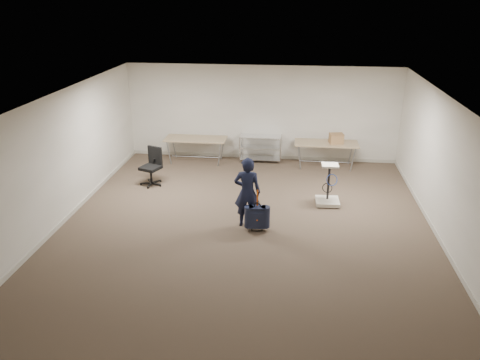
# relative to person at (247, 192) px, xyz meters

# --- Properties ---
(ground) EXTENTS (9.00, 9.00, 0.00)m
(ground) POSITION_rel_person_xyz_m (-0.03, -0.02, -0.78)
(ground) COLOR #47392B
(ground) RESTS_ON ground
(room_shell) EXTENTS (8.00, 9.00, 9.00)m
(room_shell) POSITION_rel_person_xyz_m (-0.03, 1.36, -0.73)
(room_shell) COLOR beige
(room_shell) RESTS_ON ground
(folding_table_left) EXTENTS (1.80, 0.75, 0.73)m
(folding_table_left) POSITION_rel_person_xyz_m (-1.93, 3.93, -0.10)
(folding_table_left) COLOR #987F5D
(folding_table_left) RESTS_ON ground
(folding_table_right) EXTENTS (1.80, 0.75, 0.73)m
(folding_table_right) POSITION_rel_person_xyz_m (1.87, 3.93, -0.10)
(folding_table_right) COLOR #987F5D
(folding_table_right) RESTS_ON ground
(wire_shelf) EXTENTS (1.22, 0.47, 0.80)m
(wire_shelf) POSITION_rel_person_xyz_m (-0.03, 4.18, -0.34)
(wire_shelf) COLOR silver
(wire_shelf) RESTS_ON ground
(person) EXTENTS (0.57, 0.38, 1.56)m
(person) POSITION_rel_person_xyz_m (0.00, 0.00, 0.00)
(person) COLOR black
(person) RESTS_ON ground
(suitcase) EXTENTS (0.36, 0.23, 0.94)m
(suitcase) POSITION_rel_person_xyz_m (0.23, -0.22, -0.46)
(suitcase) COLOR #161A31
(suitcase) RESTS_ON ground
(office_chair) EXTENTS (0.60, 0.61, 0.99)m
(office_chair) POSITION_rel_person_xyz_m (-2.73, 2.06, -0.48)
(office_chair) COLOR black
(office_chair) RESTS_ON ground
(equipment_cart) EXTENTS (0.57, 0.57, 1.01)m
(equipment_cart) POSITION_rel_person_xyz_m (1.80, 1.32, -0.52)
(equipment_cart) COLOR beige
(equipment_cart) RESTS_ON ground
(cardboard_box) EXTENTS (0.42, 0.35, 0.28)m
(cardboard_box) POSITION_rel_person_xyz_m (2.14, 3.91, 0.09)
(cardboard_box) COLOR olive
(cardboard_box) RESTS_ON folding_table_right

